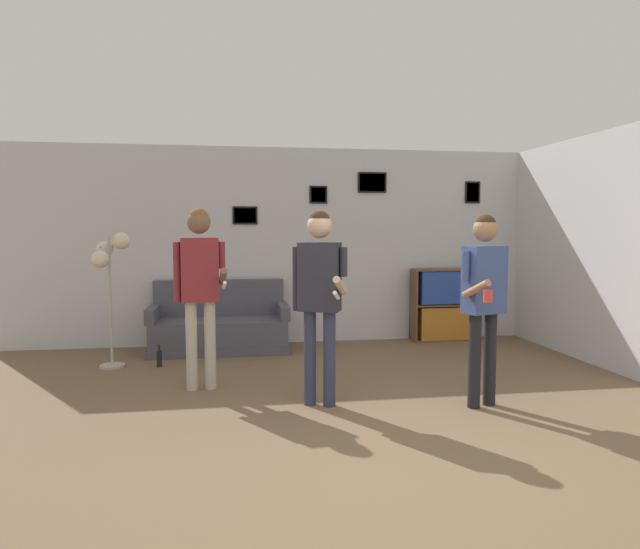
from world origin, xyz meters
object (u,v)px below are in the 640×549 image
at_px(couch, 219,328).
at_px(bottle_on_floor, 159,358).
at_px(person_player_foreground_left, 200,277).
at_px(person_player_foreground_center, 319,286).
at_px(floor_lamp, 109,263).
at_px(person_watcher_holding_cup, 484,289).
at_px(bookshelf, 445,305).

relative_size(couch, bottle_on_floor, 6.94).
height_order(couch, person_player_foreground_left, person_player_foreground_left).
distance_m(person_player_foreground_left, person_player_foreground_center, 1.28).
bearing_deg(floor_lamp, person_watcher_holding_cup, -29.54).
distance_m(couch, person_player_foreground_center, 2.79).
bearing_deg(person_watcher_holding_cup, person_player_foreground_left, 159.35).
height_order(couch, person_watcher_holding_cup, person_watcher_holding_cup).
bearing_deg(person_player_foreground_center, bookshelf, 50.42).
distance_m(floor_lamp, bottle_on_floor, 1.23).
bearing_deg(bookshelf, couch, -176.49).
height_order(bookshelf, bottle_on_floor, bookshelf).
distance_m(person_player_foreground_left, person_watcher_holding_cup, 2.69).
height_order(person_watcher_holding_cup, bottle_on_floor, person_watcher_holding_cup).
xyz_separation_m(couch, person_player_foreground_center, (0.93, -2.51, 0.79)).
bearing_deg(couch, floor_lamp, -148.47).
distance_m(couch, person_player_foreground_left, 2.00).
distance_m(bookshelf, floor_lamp, 4.53).
relative_size(floor_lamp, person_player_foreground_center, 0.89).
xyz_separation_m(person_watcher_holding_cup, bottle_on_floor, (-3.04, 1.96, -0.96)).
distance_m(bookshelf, person_watcher_holding_cup, 3.12).
xyz_separation_m(person_player_foreground_center, person_watcher_holding_cup, (1.44, -0.25, -0.03)).
bearing_deg(bookshelf, floor_lamp, -167.95).
relative_size(person_player_foreground_left, bottle_on_floor, 6.97).
height_order(person_player_foreground_left, person_watcher_holding_cup, person_player_foreground_left).
relative_size(floor_lamp, bottle_on_floor, 6.05).
xyz_separation_m(couch, person_watcher_holding_cup, (2.37, -2.77, 0.76)).
height_order(bookshelf, floor_lamp, floor_lamp).
distance_m(floor_lamp, person_player_foreground_center, 2.78).
distance_m(couch, bottle_on_floor, 1.07).
bearing_deg(person_player_foreground_left, bottle_on_floor, 117.43).
xyz_separation_m(person_player_foreground_left, person_player_foreground_center, (1.08, -0.69, -0.03)).
bearing_deg(person_player_foreground_left, bookshelf, 31.25).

